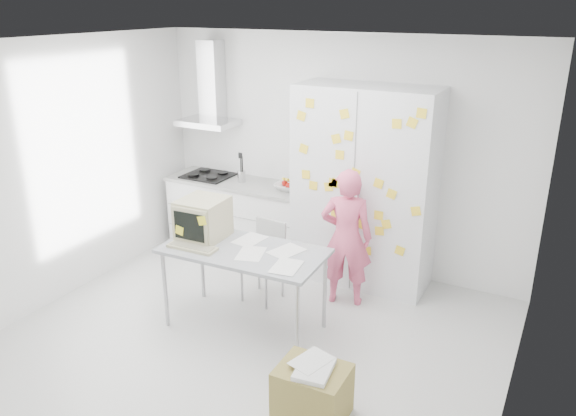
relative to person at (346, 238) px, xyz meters
The scene contains 10 objects.
floor 1.41m from the person, 113.93° to the right, with size 4.50×4.00×0.02m, color silver.
walls 0.87m from the person, 142.10° to the right, with size 4.52×4.01×2.70m.
ceiling 2.31m from the person, 113.93° to the right, with size 4.50×4.00×0.02m, color white.
counter_run 1.81m from the person, 160.41° to the left, with size 1.84×0.63×1.28m.
range_hood 2.57m from the person, 161.01° to the left, with size 0.70×0.48×1.01m.
tall_cabinet 0.68m from the person, 93.79° to the left, with size 1.50×0.68×2.20m.
person is the anchor object (origin of this frame).
desk 1.33m from the person, 138.09° to the right, with size 1.56×0.83×1.22m.
chair 0.88m from the person, 159.20° to the right, with size 0.41×0.41×0.85m.
cardboard_box 1.88m from the person, 75.24° to the right, with size 0.53×0.44×0.46m.
Camera 1 is at (2.43, -3.85, 3.01)m, focal length 35.00 mm.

